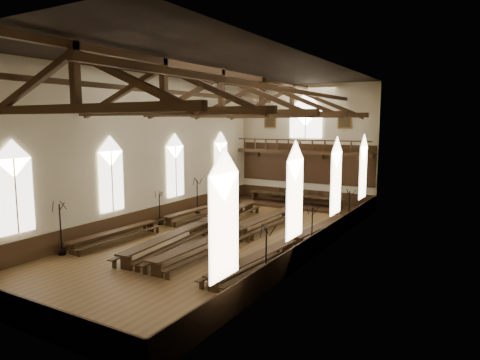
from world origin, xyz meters
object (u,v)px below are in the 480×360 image
Objects in this scene: refectory_row_a at (160,221)px; dais at (295,205)px; high_table at (296,196)px; candelabrum_left_far at (197,202)px; refectory_row_b at (202,225)px; refectory_row_c at (240,230)px; candelabrum_left_mid at (160,214)px; candelabrum_right_mid at (312,238)px; candelabrum_left_near at (61,239)px; candelabrum_right_far at (349,214)px; refectory_row_d at (293,242)px; candelabrum_right_near at (266,266)px.

refectory_row_a is 1.21× the size of dais.
high_table is 8.30m from candelabrum_left_far.
refectory_row_c is (2.74, 0.03, -0.00)m from refectory_row_b.
refectory_row_a is 1.18m from candelabrum_left_mid.
candelabrum_right_mid is at bearing -62.96° from dais.
candelabrum_left_far is (-6.64, 4.84, 0.24)m from refectory_row_c.
candelabrum_left_near is 17.89m from candelabrum_right_far.
refectory_row_d is (6.35, -0.47, -0.06)m from refectory_row_b.
candelabrum_right_near is (11.10, -10.26, -0.03)m from candelabrum_left_far.
candelabrum_left_near is 1.05× the size of candelabrum_left_far.
high_table is 3.26× the size of candelabrum_right_mid.
candelabrum_right_mid is (11.10, -0.56, 0.07)m from candelabrum_left_mid.
candelabrum_right_mid is 6.88m from candelabrum_right_far.
high_table is (-1.23, 11.14, 0.26)m from refectory_row_c.
refectory_row_d is at bearing -4.27° from refectory_row_b.
candelabrum_left_far reaches higher than candelabrum_left_mid.
candelabrum_right_near reaches higher than candelabrum_left_mid.
refectory_row_a is at bearing -81.58° from candelabrum_left_far.
candelabrum_right_mid is (10.33, 0.32, 0.28)m from refectory_row_a.
refectory_row_b is at bearing 61.39° from candelabrum_left_near.
high_table is at bearing 117.04° from candelabrum_right_mid.
candelabrum_left_far reaches higher than candelabrum_right_near.
candelabrum_left_far reaches higher than dais.
candelabrum_right_near reaches higher than candelabrum_right_mid.
refectory_row_d is at bearing -96.62° from candelabrum_right_far.
high_table is (0.00, 0.00, 0.76)m from dais.
refectory_row_d is 5.00m from candelabrum_right_near.
candelabrum_left_mid is at bearing 177.13° from candelabrum_right_mid.
refectory_row_c is 5.50× the size of candelabrum_left_far.
refectory_row_d is (3.61, -0.50, -0.06)m from refectory_row_c.
candelabrum_right_near is (11.10, -5.95, 0.09)m from candelabrum_left_mid.
refectory_row_b reaches higher than refectory_row_c.
candelabrum_left_mid is 0.91× the size of candelabrum_right_mid.
refectory_row_b is 9.00m from candelabrum_right_near.
candelabrum_left_near reaches higher than refectory_row_b.
candelabrum_left_near reaches higher than candelabrum_left_far.
candelabrum_right_near reaches higher than refectory_row_a.
candelabrum_right_near reaches higher than refectory_row_c.
candelabrum_right_mid is at bearing -2.87° from candelabrum_left_mid.
candelabrum_left_far is at bearing -130.63° from high_table.
high_table is (1.50, 11.16, 0.26)m from refectory_row_b.
candelabrum_right_near is (10.33, -5.07, 0.30)m from refectory_row_a.
candelabrum_right_near is at bearing -80.14° from refectory_row_d.
candelabrum_left_near is (-5.40, -18.31, 0.02)m from high_table.
candelabrum_right_mid is at bearing 0.01° from refectory_row_b.
refectory_row_a is 0.96× the size of refectory_row_d.
candelabrum_left_near reaches higher than candelabrum_right_mid.
candelabrum_right_near reaches higher than refectory_row_b.
candelabrum_left_mid is at bearing -150.32° from candelabrum_right_far.
refectory_row_c reaches higher than refectory_row_d.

